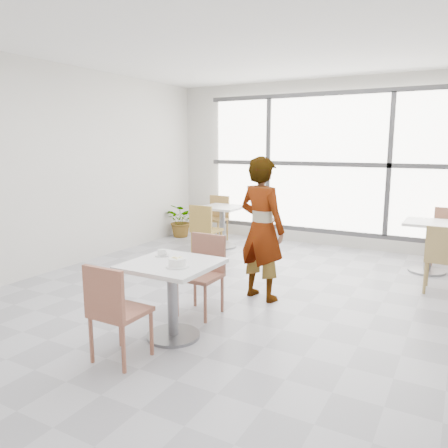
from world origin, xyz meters
The scene contains 18 objects.
floor centered at (0.00, 0.00, 0.00)m, with size 7.00×7.00×0.00m, color #9E9EA5.
ceiling centered at (0.00, 0.00, 3.00)m, with size 7.00×7.00×0.00m, color white.
wall_back centered at (0.00, 3.50, 1.50)m, with size 6.00×6.00×0.00m, color silver.
wall_left centered at (-3.00, 0.00, 1.50)m, with size 7.00×7.00×0.00m, color silver.
window centered at (0.00, 3.44, 1.50)m, with size 4.60×0.07×2.52m.
main_table centered at (-0.12, -1.11, 0.52)m, with size 0.80×0.80×0.75m.
chair_near centered at (-0.25, -1.76, 0.50)m, with size 0.42×0.42×0.87m.
chair_far centered at (-0.20, -0.40, 0.50)m, with size 0.42×0.42×0.87m.
oatmeal_bowl centered at (0.02, -1.20, 0.79)m, with size 0.21×0.21×0.09m.
coffee_cup centered at (-0.34, -0.96, 0.78)m, with size 0.16×0.13×0.07m.
person centered at (0.17, 0.31, 0.86)m, with size 0.63×0.41×1.71m, color black.
bg_table_left centered at (-1.56, 2.43, 0.49)m, with size 0.70×0.70×0.75m.
bg_table_right centered at (1.85, 2.51, 0.49)m, with size 0.70×0.70×0.75m.
bg_chair_left_near centered at (-1.48, 1.69, 0.50)m, with size 0.42×0.42×0.87m.
bg_chair_left_far centered at (-1.92, 2.86, 0.50)m, with size 0.42×0.42×0.87m.
bg_chair_right_near centered at (2.08, 1.54, 0.50)m, with size 0.42×0.42×0.87m.
bg_chair_right_far centered at (2.06, 3.18, 0.50)m, with size 0.42×0.42×0.87m.
plant_left centered at (-2.70, 2.79, 0.34)m, with size 0.61×0.52×0.67m, color #4C8C3E.
Camera 1 is at (2.25, -4.33, 1.84)m, focal length 34.87 mm.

